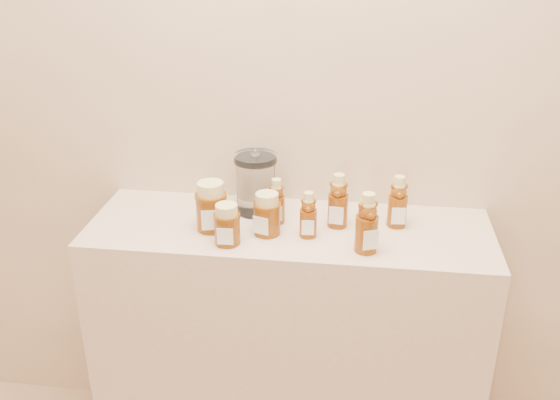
% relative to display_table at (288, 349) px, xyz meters
% --- Properties ---
extents(wall_back, '(3.50, 0.02, 2.70)m').
position_rel_display_table_xyz_m(wall_back, '(0.00, 0.20, 0.90)').
color(wall_back, tan).
rests_on(wall_back, ground).
extents(display_table, '(1.20, 0.40, 0.90)m').
position_rel_display_table_xyz_m(display_table, '(0.00, 0.00, 0.00)').
color(display_table, '#C2A88E').
rests_on(display_table, ground).
extents(bear_bottle_back_left, '(0.06, 0.06, 0.16)m').
position_rel_display_table_xyz_m(bear_bottle_back_left, '(-0.04, 0.03, 0.53)').
color(bear_bottle_back_left, '#602A07').
rests_on(bear_bottle_back_left, display_table).
extents(bear_bottle_back_mid, '(0.07, 0.07, 0.19)m').
position_rel_display_table_xyz_m(bear_bottle_back_mid, '(0.14, 0.03, 0.54)').
color(bear_bottle_back_mid, '#602A07').
rests_on(bear_bottle_back_mid, display_table).
extents(bear_bottle_back_right, '(0.07, 0.07, 0.18)m').
position_rel_display_table_xyz_m(bear_bottle_back_right, '(0.32, 0.05, 0.54)').
color(bear_bottle_back_right, '#602A07').
rests_on(bear_bottle_back_right, display_table).
extents(bear_bottle_front_left, '(0.06, 0.06, 0.15)m').
position_rel_display_table_xyz_m(bear_bottle_front_left, '(0.06, -0.05, 0.53)').
color(bear_bottle_front_left, '#602A07').
rests_on(bear_bottle_front_left, display_table).
extents(bear_bottle_front_right, '(0.09, 0.09, 0.20)m').
position_rel_display_table_xyz_m(bear_bottle_front_right, '(0.23, -0.11, 0.55)').
color(bear_bottle_front_right, '#602A07').
rests_on(bear_bottle_front_right, display_table).
extents(honey_jar_left, '(0.11, 0.11, 0.15)m').
position_rel_display_table_xyz_m(honey_jar_left, '(-0.22, -0.04, 0.52)').
color(honey_jar_left, '#602A07').
rests_on(honey_jar_left, display_table).
extents(honey_jar_back, '(0.10, 0.10, 0.13)m').
position_rel_display_table_xyz_m(honey_jar_back, '(-0.06, -0.05, 0.51)').
color(honey_jar_back, '#602A07').
rests_on(honey_jar_back, display_table).
extents(honey_jar_front, '(0.08, 0.08, 0.12)m').
position_rel_display_table_xyz_m(honey_jar_front, '(-0.16, -0.12, 0.51)').
color(honey_jar_front, '#602A07').
rests_on(honey_jar_front, display_table).
extents(glass_canister, '(0.17, 0.17, 0.20)m').
position_rel_display_table_xyz_m(glass_canister, '(-0.11, 0.09, 0.55)').
color(glass_canister, white).
rests_on(glass_canister, display_table).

